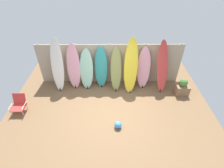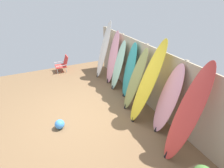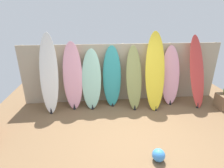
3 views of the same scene
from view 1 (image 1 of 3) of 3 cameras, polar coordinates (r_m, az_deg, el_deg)
ground at (r=6.56m, az=-0.74°, el=-9.40°), size 7.68×7.68×0.00m
fence_back at (r=7.55m, az=-0.74°, el=6.62°), size 6.08×0.11×1.80m
surfboard_white_0 at (r=7.43m, az=-17.40°, el=5.74°), size 0.51×0.72×2.17m
surfboard_pink_1 at (r=7.41m, az=-12.43°, el=5.42°), size 0.56×0.51×1.92m
surfboard_seafoam_2 at (r=7.34m, az=-8.34°, el=4.67°), size 0.60×0.56×1.71m
surfboard_teal_3 at (r=7.32m, az=-3.62°, el=5.32°), size 0.55×0.44×1.79m
surfboard_olive_4 at (r=7.17m, az=1.31°, el=4.61°), size 0.45×0.69×1.79m
surfboard_yellow_5 at (r=7.08m, az=6.19°, el=5.76°), size 0.64×0.88×2.18m
surfboard_pink_6 at (r=7.43m, az=10.32°, el=5.07°), size 0.59×0.56×1.75m
surfboard_red_7 at (r=7.39m, az=16.16°, el=5.26°), size 0.53×0.85×2.06m
beach_chair at (r=7.29m, az=-28.14°, el=-5.62°), size 0.50×0.55×0.66m
planter_box at (r=7.75m, az=21.93°, el=-1.06°), size 0.53×0.46×0.71m
beach_ball at (r=6.04m, az=1.95°, el=-13.18°), size 0.24×0.24×0.24m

